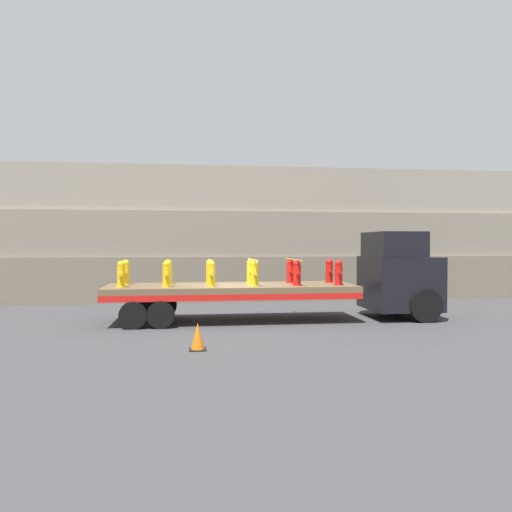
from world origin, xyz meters
TOP-DOWN VIEW (x-y plane):
  - ground_plane at (0.00, 0.00)m, footprint 120.00×120.00m
  - rock_cliff at (0.00, 6.89)m, footprint 60.00×3.30m
  - truck_cab at (5.97, 0.00)m, footprint 2.29×2.59m
  - flatbed_trailer at (-0.44, 0.00)m, footprint 8.28×2.67m
  - fire_hydrant_yellow_near_0 at (-3.54, -0.57)m, footprint 0.32×0.48m
  - fire_hydrant_yellow_far_0 at (-3.54, 0.57)m, footprint 0.32×0.48m
  - fire_hydrant_yellow_near_1 at (-2.13, -0.57)m, footprint 0.32×0.48m
  - fire_hydrant_yellow_far_1 at (-2.13, 0.57)m, footprint 0.32×0.48m
  - fire_hydrant_yellow_near_2 at (-0.71, -0.57)m, footprint 0.32×0.48m
  - fire_hydrant_yellow_far_2 at (-0.71, 0.57)m, footprint 0.32×0.48m
  - fire_hydrant_yellow_near_3 at (0.71, -0.57)m, footprint 0.32×0.48m
  - fire_hydrant_yellow_far_3 at (0.71, 0.57)m, footprint 0.32×0.48m
  - fire_hydrant_red_near_4 at (2.13, -0.57)m, footprint 0.32×0.48m
  - fire_hydrant_red_far_4 at (2.13, 0.57)m, footprint 0.32×0.48m
  - fire_hydrant_red_near_5 at (3.54, -0.57)m, footprint 0.32×0.48m
  - fire_hydrant_red_far_5 at (3.54, 0.57)m, footprint 0.32×0.48m
  - cargo_strap_rear at (0.71, 0.00)m, footprint 0.05×2.78m
  - cargo_strap_middle at (2.13, 0.00)m, footprint 0.05×2.78m
  - traffic_cone at (-1.20, -4.48)m, footprint 0.42×0.42m

SIDE VIEW (x-z plane):
  - ground_plane at x=0.00m, z-range 0.00..0.00m
  - traffic_cone at x=-1.20m, z-range -0.01..0.66m
  - flatbed_trailer at x=-0.44m, z-range 0.39..1.61m
  - truck_cab at x=5.97m, z-range 0.00..3.01m
  - fire_hydrant_yellow_near_0 at x=-3.54m, z-range 1.21..2.05m
  - fire_hydrant_yellow_far_0 at x=-3.54m, z-range 1.21..2.05m
  - fire_hydrant_yellow_near_1 at x=-2.13m, z-range 1.21..2.05m
  - fire_hydrant_yellow_far_1 at x=-2.13m, z-range 1.21..2.05m
  - fire_hydrant_yellow_near_2 at x=-0.71m, z-range 1.21..2.05m
  - fire_hydrant_yellow_far_2 at x=-0.71m, z-range 1.21..2.05m
  - fire_hydrant_yellow_near_3 at x=0.71m, z-range 1.21..2.05m
  - fire_hydrant_yellow_far_3 at x=0.71m, z-range 1.21..2.05m
  - fire_hydrant_red_near_4 at x=2.13m, z-range 1.21..2.05m
  - fire_hydrant_red_far_4 at x=2.13m, z-range 1.21..2.05m
  - fire_hydrant_red_near_5 at x=3.54m, z-range 1.21..2.05m
  - fire_hydrant_red_far_5 at x=3.54m, z-range 1.21..2.05m
  - cargo_strap_rear at x=0.71m, z-range 2.07..2.08m
  - cargo_strap_middle at x=2.13m, z-range 2.07..2.08m
  - rock_cliff at x=0.00m, z-range 0.00..6.10m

